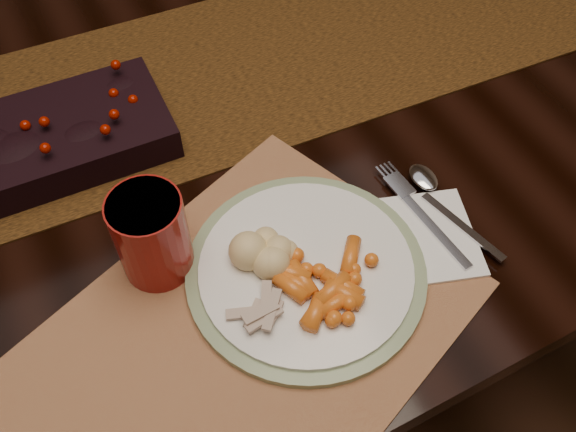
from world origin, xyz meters
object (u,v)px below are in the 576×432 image
dinner_plate (306,271)px  baby_carrots (329,284)px  centerpiece (47,137)px  dining_table (235,254)px  red_cup (152,236)px  mashed_potatoes (269,246)px  placemat_main (245,335)px  turkey_shreds (259,313)px  napkin (428,236)px

dinner_plate → baby_carrots: (0.01, -0.04, 0.02)m
centerpiece → baby_carrots: size_ratio=3.18×
dining_table → red_cup: (-0.16, -0.20, 0.44)m
dinner_plate → mashed_potatoes: size_ratio=3.62×
placemat_main → turkey_shreds: 0.03m
baby_carrots → napkin: baby_carrots is taller
napkin → red_cup: bearing=177.5°
dinner_plate → napkin: bearing=-8.2°
turkey_shreds → napkin: (0.24, 0.01, -0.02)m
dining_table → centerpiece: (-0.23, 0.03, 0.41)m
placemat_main → turkey_shreds: bearing=-5.6°
centerpiece → placemat_main: 0.39m
centerpiece → mashed_potatoes: 0.35m
dining_table → baby_carrots: bearing=-90.9°
turkey_shreds → napkin: turkey_shreds is taller
napkin → red_cup: red_cup is taller
baby_carrots → mashed_potatoes: (-0.04, 0.07, 0.01)m
centerpiece → baby_carrots: centerpiece is taller
centerpiece → baby_carrots: bearing=-58.3°
dinner_plate → turkey_shreds: turkey_shreds is taller
dining_table → turkey_shreds: turkey_shreds is taller
red_cup → dinner_plate: bearing=-32.4°
mashed_potatoes → centerpiece: bearing=122.0°
centerpiece → mashed_potatoes: bearing=-58.0°
dinner_plate → turkey_shreds: 0.08m
placemat_main → turkey_shreds: turkey_shreds is taller
dining_table → turkey_shreds: size_ratio=28.84×
dinner_plate → baby_carrots: baby_carrots is taller
dining_table → placemat_main: bearing=-108.7°
placemat_main → napkin: (0.26, 0.01, 0.00)m
mashed_potatoes → turkey_shreds: (-0.04, -0.07, -0.01)m
dinner_plate → red_cup: size_ratio=2.45×
dining_table → placemat_main: (-0.11, -0.33, 0.38)m
baby_carrots → napkin: 0.15m
placemat_main → baby_carrots: 0.11m
placemat_main → napkin: bearing=-18.2°
centerpiece → dinner_plate: centerpiece is taller
dining_table → napkin: napkin is taller
placemat_main → dinner_plate: 0.11m
mashed_potatoes → turkey_shreds: size_ratio=1.26×
dining_table → centerpiece: centerpiece is taller
placemat_main → mashed_potatoes: mashed_potatoes is taller
placemat_main → mashed_potatoes: 0.11m
baby_carrots → placemat_main: bearing=-179.2°
centerpiece → dinner_plate: size_ratio=1.13×
dining_table → turkey_shreds: bearing=-105.5°
baby_carrots → turkey_shreds: 0.09m
turkey_shreds → red_cup: bearing=120.0°
turkey_shreds → red_cup: (-0.07, 0.13, 0.04)m
napkin → red_cup: 0.33m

